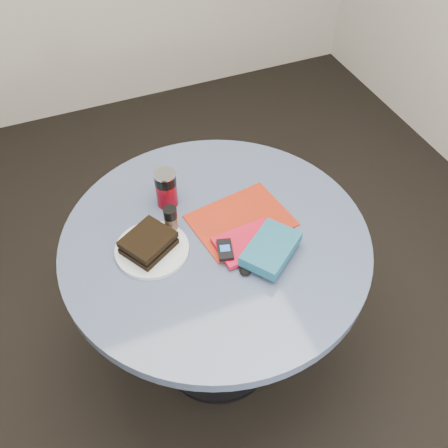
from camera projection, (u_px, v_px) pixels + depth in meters
name	position (u px, v px, depth m)	size (l,w,h in m)	color
ground	(218.00, 350.00, 2.16)	(4.00, 4.00, 0.00)	black
table	(216.00, 268.00, 1.73)	(1.00, 1.00, 0.75)	black
plate	(152.00, 249.00, 1.56)	(0.23, 0.23, 0.01)	silver
sandwich	(148.00, 243.00, 1.54)	(0.19, 0.18, 0.05)	black
soda_can	(166.00, 189.00, 1.66)	(0.08, 0.08, 0.14)	maroon
pepper_grinder	(171.00, 220.00, 1.59)	(0.06, 0.06, 0.10)	#4E3521
magazine	(241.00, 220.00, 1.65)	(0.31, 0.24, 0.01)	maroon
red_book	(248.00, 243.00, 1.57)	(0.20, 0.13, 0.02)	#AF0D27
novel	(271.00, 249.00, 1.52)	(0.19, 0.12, 0.04)	navy
mp3_player	(225.00, 250.00, 1.53)	(0.06, 0.09, 0.01)	black
headphones	(254.00, 272.00, 1.50)	(0.10, 0.07, 0.02)	black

